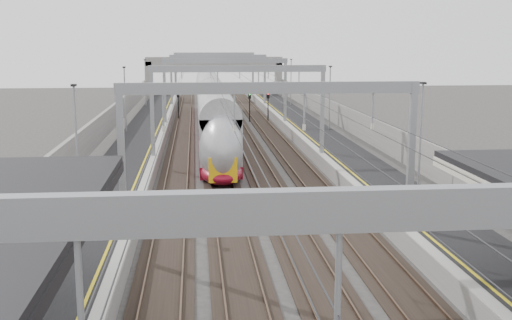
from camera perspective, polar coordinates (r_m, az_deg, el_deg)
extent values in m
cube|color=black|center=(51.07, -10.78, 0.38)|extent=(4.00, 120.00, 1.00)
cube|color=black|center=(52.04, 7.04, 0.67)|extent=(4.00, 120.00, 1.00)
cube|color=black|center=(50.94, -6.84, -0.06)|extent=(2.40, 140.00, 0.08)
cube|color=brown|center=(50.94, -7.65, 0.02)|extent=(0.07, 140.00, 0.14)
cube|color=brown|center=(50.91, -6.04, 0.05)|extent=(0.07, 140.00, 0.14)
cube|color=black|center=(50.94, -3.47, -0.01)|extent=(2.40, 140.00, 0.08)
cube|color=brown|center=(50.91, -4.28, 0.08)|extent=(0.07, 140.00, 0.14)
cube|color=brown|center=(50.96, -2.66, 0.11)|extent=(0.07, 140.00, 0.14)
cube|color=black|center=(51.13, -0.11, 0.05)|extent=(2.40, 140.00, 0.08)
cube|color=brown|center=(51.05, -0.91, 0.14)|extent=(0.07, 140.00, 0.14)
cube|color=brown|center=(51.18, 0.69, 0.17)|extent=(0.07, 140.00, 0.14)
cube|color=black|center=(51.49, 3.22, 0.11)|extent=(2.40, 140.00, 0.08)
cube|color=brown|center=(51.37, 2.43, 0.19)|extent=(0.07, 140.00, 0.14)
cube|color=brown|center=(51.58, 4.01, 0.22)|extent=(0.07, 140.00, 0.14)
cube|color=gray|center=(7.98, 18.06, -3.97)|extent=(13.00, 0.25, 0.50)
cube|color=gray|center=(27.71, -11.85, -0.10)|extent=(0.28, 0.28, 6.60)
cube|color=gray|center=(29.10, 13.62, 0.33)|extent=(0.28, 0.28, 6.60)
cube|color=gray|center=(27.32, 1.23, 6.43)|extent=(13.00, 0.25, 0.50)
cube|color=gray|center=(47.44, -9.22, 4.30)|extent=(0.28, 0.28, 6.60)
cube|color=gray|center=(48.27, 5.92, 4.49)|extent=(0.28, 0.28, 6.60)
cube|color=gray|center=(47.22, -1.60, 8.12)|extent=(13.00, 0.25, 0.50)
cube|color=gray|center=(67.33, -8.13, 6.11)|extent=(0.28, 0.28, 6.60)
cube|color=gray|center=(67.92, 2.61, 6.24)|extent=(0.28, 0.28, 6.60)
cube|color=gray|center=(67.18, -2.76, 8.80)|extent=(13.00, 0.25, 0.50)
cube|color=gray|center=(87.27, -7.53, 7.10)|extent=(0.28, 0.28, 6.60)
cube|color=gray|center=(87.73, 0.78, 7.20)|extent=(0.28, 0.28, 6.60)
cube|color=gray|center=(87.15, -3.38, 9.17)|extent=(13.00, 0.25, 0.50)
cube|color=gray|center=(105.24, -7.19, 7.66)|extent=(0.28, 0.28, 6.60)
cube|color=gray|center=(105.62, -0.28, 7.75)|extent=(0.28, 0.28, 6.60)
cube|color=gray|center=(105.14, -3.75, 9.38)|extent=(13.00, 0.25, 0.50)
cylinder|color=#262628|center=(55.22, -6.85, 6.46)|extent=(0.03, 140.00, 0.03)
cylinder|color=#262628|center=(55.23, -3.71, 6.52)|extent=(0.03, 140.00, 0.03)
cylinder|color=#262628|center=(55.40, -0.59, 6.55)|extent=(0.03, 140.00, 0.03)
cylinder|color=#262628|center=(55.73, 2.50, 6.56)|extent=(0.03, 140.00, 0.03)
cube|color=slate|center=(105.17, -3.74, 8.76)|extent=(22.00, 2.20, 1.40)
cube|color=slate|center=(105.51, -9.47, 6.96)|extent=(1.00, 2.20, 6.20)
cube|color=slate|center=(106.14, 2.00, 7.11)|extent=(1.00, 2.20, 6.20)
cube|color=slate|center=(51.29, -14.39, 1.52)|extent=(0.30, 120.00, 3.20)
cube|color=slate|center=(52.65, 10.47, 1.90)|extent=(0.30, 120.00, 3.20)
cube|color=maroon|center=(54.74, -3.62, 1.34)|extent=(2.87, 24.42, 0.85)
cube|color=#97979C|center=(54.46, -3.64, 3.44)|extent=(2.87, 24.42, 3.19)
cube|color=black|center=(46.39, -3.27, -0.72)|extent=(2.12, 2.55, 0.53)
cube|color=maroon|center=(79.37, -4.20, 4.17)|extent=(2.87, 24.42, 0.85)
cube|color=#97979C|center=(79.17, -4.22, 5.62)|extent=(2.87, 24.42, 3.19)
cube|color=black|center=(70.92, -4.04, 3.15)|extent=(2.12, 2.55, 0.53)
ellipsoid|color=#97979C|center=(42.21, -3.10, 0.97)|extent=(2.87, 5.52, 4.46)
cube|color=#ECAE0C|center=(40.14, -2.95, -0.91)|extent=(1.81, 0.12, 1.59)
cube|color=black|center=(40.33, -3.00, 1.44)|extent=(1.70, 0.60, 0.99)
cylinder|color=black|center=(78.08, -6.91, 4.66)|extent=(0.12, 0.12, 3.00)
cube|color=black|center=(77.93, -6.94, 5.83)|extent=(0.32, 0.22, 0.75)
sphere|color=red|center=(77.79, -6.95, 5.94)|extent=(0.16, 0.16, 0.16)
cylinder|color=black|center=(75.61, -0.57, 4.55)|extent=(0.12, 0.12, 3.00)
cube|color=black|center=(75.46, -0.57, 5.76)|extent=(0.32, 0.22, 0.75)
sphere|color=#0CE526|center=(75.32, -0.56, 5.87)|extent=(0.16, 0.16, 0.16)
cylinder|color=black|center=(76.02, 1.08, 4.58)|extent=(0.12, 0.12, 3.00)
cube|color=black|center=(75.87, 1.08, 5.78)|extent=(0.32, 0.22, 0.75)
sphere|color=red|center=(75.73, 1.09, 5.89)|extent=(0.16, 0.16, 0.16)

